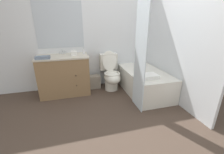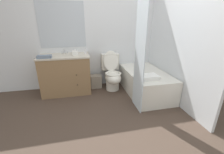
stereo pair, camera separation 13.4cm
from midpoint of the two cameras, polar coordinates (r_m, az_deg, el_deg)
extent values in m
plane|color=#47382D|center=(2.43, 0.46, -17.30)|extent=(14.00, 14.00, 0.00)
cube|color=silver|center=(3.53, -7.10, 16.51)|extent=(8.00, 0.05, 2.50)
cube|color=#B2BCC6|center=(3.46, -20.51, 18.08)|extent=(0.95, 0.01, 0.93)
cube|color=silver|center=(3.23, 19.88, 15.12)|extent=(0.05, 2.61, 2.50)
cube|color=olive|center=(3.36, -18.69, 0.50)|extent=(1.00, 0.57, 0.80)
cube|color=beige|center=(3.25, -19.52, 7.37)|extent=(1.02, 0.59, 0.03)
cylinder|color=silver|center=(3.26, -19.44, 6.69)|extent=(0.33, 0.33, 0.10)
sphere|color=#382D23|center=(3.05, -14.86, 0.49)|extent=(0.02, 0.02, 0.02)
sphere|color=#382D23|center=(3.13, -14.50, -3.22)|extent=(0.02, 0.02, 0.02)
cylinder|color=silver|center=(3.44, -19.42, 8.67)|extent=(0.04, 0.04, 0.04)
cylinder|color=silver|center=(3.39, -19.58, 9.56)|extent=(0.02, 0.11, 0.09)
cylinder|color=silver|center=(3.45, -20.34, 8.61)|extent=(0.03, 0.03, 0.04)
cylinder|color=silver|center=(3.44, -18.51, 8.80)|extent=(0.03, 0.03, 0.04)
cylinder|color=silver|center=(3.45, -1.35, -2.96)|extent=(0.30, 0.30, 0.22)
ellipsoid|color=silver|center=(3.32, -1.12, -0.24)|extent=(0.35, 0.49, 0.27)
torus|color=silver|center=(3.29, -1.13, 1.34)|extent=(0.36, 0.36, 0.04)
cube|color=silver|center=(3.55, -2.51, 5.91)|extent=(0.40, 0.18, 0.37)
ellipsoid|color=silver|center=(3.43, -2.09, 6.10)|extent=(0.34, 0.14, 0.46)
cube|color=silver|center=(3.34, 10.90, -1.74)|extent=(0.76, 1.41, 0.49)
cube|color=#A5A7A2|center=(3.26, 11.18, 2.15)|extent=(0.64, 1.29, 0.01)
cube|color=silver|center=(2.49, 9.23, 8.91)|extent=(0.02, 0.41, 1.99)
cube|color=gray|center=(3.57, -7.69, -1.75)|extent=(0.25, 0.21, 0.29)
cube|color=white|center=(3.21, -15.48, 8.73)|extent=(0.12, 0.14, 0.09)
ellipsoid|color=white|center=(3.20, -15.57, 9.72)|extent=(0.05, 0.04, 0.03)
cylinder|color=silver|center=(3.31, -11.90, 9.50)|extent=(0.05, 0.05, 0.10)
cylinder|color=silver|center=(3.30, -11.98, 10.64)|extent=(0.03, 0.03, 0.03)
cube|color=slate|center=(3.11, -26.07, 6.67)|extent=(0.26, 0.13, 0.05)
cube|color=white|center=(2.85, 12.53, 0.27)|extent=(0.32, 0.25, 0.07)
camera|label=1|loc=(0.07, -91.36, -0.51)|focal=24.00mm
camera|label=2|loc=(0.07, 88.64, 0.51)|focal=24.00mm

